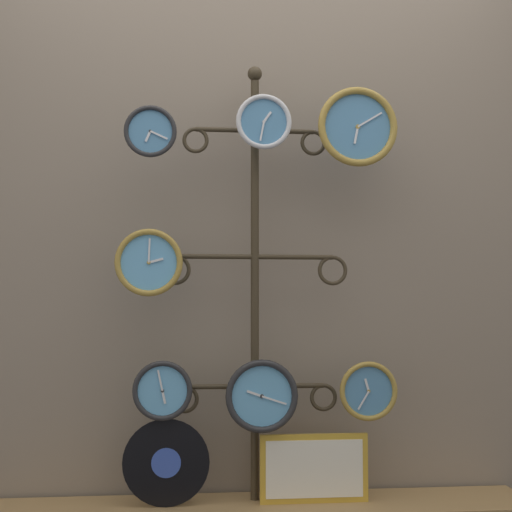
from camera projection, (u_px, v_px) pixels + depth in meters
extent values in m
cube|color=gray|center=(251.00, 175.00, 3.09)|extent=(4.40, 0.04, 2.80)
cube|color=#9E7A4C|center=(256.00, 512.00, 2.78)|extent=(2.20, 0.36, 0.06)
cylinder|color=#382D1E|center=(255.00, 512.00, 2.84)|extent=(0.35, 0.35, 0.02)
cylinder|color=#382D1E|center=(255.00, 291.00, 2.90)|extent=(0.03, 0.03, 1.75)
sphere|color=#382D1E|center=(255.00, 74.00, 2.96)|extent=(0.06, 0.06, 0.06)
cylinder|color=#382D1E|center=(225.00, 130.00, 2.93)|extent=(0.24, 0.02, 0.02)
torus|color=#382D1E|center=(196.00, 140.00, 2.92)|extent=(0.11, 0.02, 0.11)
cylinder|color=#382D1E|center=(284.00, 131.00, 2.96)|extent=(0.24, 0.02, 0.02)
torus|color=#382D1E|center=(313.00, 143.00, 2.97)|extent=(0.11, 0.02, 0.11)
cylinder|color=#382D1E|center=(215.00, 257.00, 2.89)|extent=(0.32, 0.02, 0.02)
torus|color=#382D1E|center=(175.00, 270.00, 2.87)|extent=(0.12, 0.02, 0.12)
cylinder|color=#382D1E|center=(294.00, 257.00, 2.93)|extent=(0.32, 0.02, 0.02)
torus|color=#382D1E|center=(333.00, 270.00, 2.94)|extent=(0.12, 0.02, 0.12)
cylinder|color=#382D1E|center=(220.00, 387.00, 2.86)|extent=(0.28, 0.02, 0.02)
torus|color=#382D1E|center=(185.00, 399.00, 2.84)|extent=(0.11, 0.02, 0.11)
cylinder|color=#382D1E|center=(289.00, 386.00, 2.89)|extent=(0.28, 0.02, 0.02)
torus|color=#382D1E|center=(323.00, 397.00, 2.90)|extent=(0.11, 0.02, 0.11)
cylinder|color=#4C84B2|center=(151.00, 132.00, 2.80)|extent=(0.19, 0.02, 0.19)
torus|color=#262628|center=(150.00, 131.00, 2.79)|extent=(0.21, 0.02, 0.21)
cylinder|color=#262628|center=(150.00, 131.00, 2.79)|extent=(0.01, 0.01, 0.01)
cube|color=silver|center=(148.00, 136.00, 2.78)|extent=(0.03, 0.00, 0.05)
cube|color=silver|center=(159.00, 135.00, 2.79)|extent=(0.07, 0.00, 0.04)
cylinder|color=#4C84B2|center=(263.00, 123.00, 2.84)|extent=(0.20, 0.02, 0.20)
torus|color=silver|center=(264.00, 122.00, 2.83)|extent=(0.22, 0.02, 0.22)
cylinder|color=silver|center=(264.00, 122.00, 2.83)|extent=(0.01, 0.01, 0.01)
cube|color=silver|center=(267.00, 117.00, 2.83)|extent=(0.04, 0.00, 0.05)
cube|color=silver|center=(262.00, 131.00, 2.82)|extent=(0.02, 0.00, 0.08)
cylinder|color=#4C84B2|center=(357.00, 128.00, 2.89)|extent=(0.30, 0.02, 0.30)
torus|color=#A58438|center=(358.00, 127.00, 2.88)|extent=(0.33, 0.03, 0.33)
cylinder|color=#A58438|center=(358.00, 127.00, 2.88)|extent=(0.02, 0.01, 0.02)
cube|color=silver|center=(356.00, 135.00, 2.87)|extent=(0.02, 0.00, 0.07)
cube|color=silver|center=(370.00, 120.00, 2.88)|extent=(0.10, 0.00, 0.07)
cylinder|color=#60A8DB|center=(149.00, 263.00, 2.78)|extent=(0.24, 0.02, 0.24)
torus|color=#A58438|center=(149.00, 262.00, 2.77)|extent=(0.26, 0.02, 0.26)
cylinder|color=#A58438|center=(149.00, 262.00, 2.77)|extent=(0.01, 0.01, 0.01)
cube|color=silver|center=(156.00, 261.00, 2.77)|extent=(0.06, 0.00, 0.02)
cube|color=silver|center=(149.00, 250.00, 2.77)|extent=(0.01, 0.00, 0.09)
cylinder|color=#60A8DB|center=(163.00, 390.00, 2.76)|extent=(0.21, 0.02, 0.21)
torus|color=#262628|center=(162.00, 391.00, 2.75)|extent=(0.23, 0.02, 0.23)
cylinder|color=#262628|center=(162.00, 391.00, 2.75)|extent=(0.01, 0.01, 0.01)
cube|color=silver|center=(164.00, 397.00, 2.74)|extent=(0.02, 0.00, 0.05)
cube|color=silver|center=(160.00, 380.00, 2.74)|extent=(0.02, 0.00, 0.08)
cylinder|color=#60A8DB|center=(262.00, 396.00, 2.79)|extent=(0.26, 0.02, 0.26)
torus|color=#262628|center=(262.00, 396.00, 2.78)|extent=(0.29, 0.03, 0.29)
cylinder|color=#262628|center=(262.00, 396.00, 2.78)|extent=(0.02, 0.01, 0.02)
cube|color=silver|center=(254.00, 394.00, 2.77)|extent=(0.06, 0.00, 0.03)
cube|color=silver|center=(274.00, 400.00, 2.78)|extent=(0.10, 0.00, 0.04)
cylinder|color=#4C84B2|center=(368.00, 391.00, 2.84)|extent=(0.21, 0.02, 0.21)
torus|color=#A58438|center=(369.00, 391.00, 2.82)|extent=(0.24, 0.02, 0.24)
cylinder|color=#A58438|center=(369.00, 391.00, 2.82)|extent=(0.01, 0.01, 0.01)
cube|color=silver|center=(367.00, 385.00, 2.82)|extent=(0.02, 0.00, 0.05)
cube|color=silver|center=(364.00, 400.00, 2.82)|extent=(0.05, 0.00, 0.07)
cylinder|color=black|center=(166.00, 463.00, 2.75)|extent=(0.34, 0.01, 0.34)
cylinder|color=#334FB2|center=(166.00, 463.00, 2.74)|extent=(0.11, 0.00, 0.11)
cube|color=gold|center=(314.00, 468.00, 2.81)|extent=(0.43, 0.02, 0.27)
cube|color=white|center=(315.00, 469.00, 2.80)|extent=(0.39, 0.00, 0.22)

